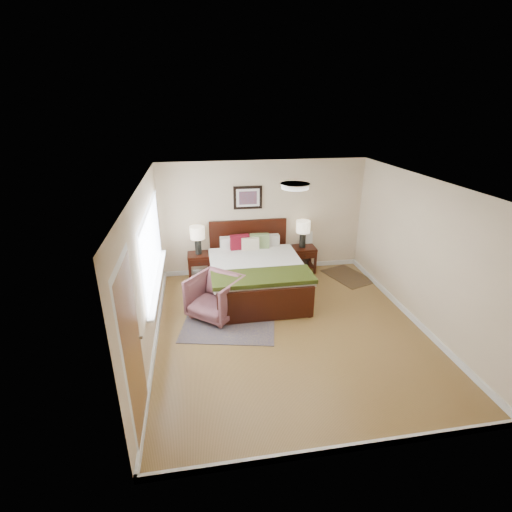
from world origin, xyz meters
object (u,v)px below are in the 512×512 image
(lamp_left, at_px, (197,235))
(armchair, at_px, (215,297))
(lamp_right, at_px, (303,229))
(bed, at_px, (256,267))
(nightstand_right, at_px, (302,257))
(nightstand_left, at_px, (199,259))
(rug_persian, at_px, (232,309))

(lamp_left, xyz_separation_m, armchair, (0.25, -1.63, -0.61))
(lamp_right, bearing_deg, armchair, -141.71)
(lamp_right, distance_m, armchair, 2.71)
(bed, xyz_separation_m, nightstand_right, (1.20, 0.86, -0.20))
(lamp_right, height_order, armchair, lamp_right)
(nightstand_right, relative_size, lamp_right, 0.97)
(bed, xyz_separation_m, lamp_left, (-1.11, 0.87, 0.44))
(nightstand_left, bearing_deg, armchair, -81.33)
(nightstand_left, relative_size, lamp_left, 0.94)
(nightstand_left, bearing_deg, nightstand_right, 0.20)
(lamp_right, distance_m, rug_persian, 2.50)
(bed, height_order, nightstand_right, bed)
(nightstand_left, bearing_deg, bed, -37.39)
(bed, xyz_separation_m, armchair, (-0.87, -0.76, -0.17))
(nightstand_right, bearing_deg, bed, -144.47)
(nightstand_right, xyz_separation_m, rug_persian, (-1.76, -1.46, -0.35))
(nightstand_left, height_order, armchair, armchair)
(bed, bearing_deg, lamp_left, 141.96)
(nightstand_left, height_order, lamp_left, lamp_left)
(lamp_left, relative_size, armchair, 0.73)
(nightstand_right, xyz_separation_m, lamp_right, (-0.00, 0.01, 0.65))
(nightstand_right, bearing_deg, rug_persian, -140.25)
(armchair, bearing_deg, nightstand_right, 77.65)
(lamp_right, xyz_separation_m, armchair, (-2.07, -1.63, -0.62))
(lamp_left, bearing_deg, nightstand_left, -90.00)
(rug_persian, bearing_deg, nightstand_left, 123.35)
(bed, bearing_deg, rug_persian, -132.61)
(armchair, distance_m, rug_persian, 0.52)
(rug_persian, bearing_deg, lamp_right, 52.23)
(lamp_left, xyz_separation_m, lamp_right, (2.32, 0.00, 0.01))
(nightstand_right, bearing_deg, nightstand_left, -179.80)
(bed, relative_size, lamp_left, 3.67)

